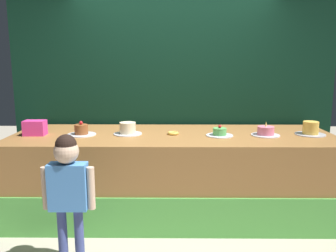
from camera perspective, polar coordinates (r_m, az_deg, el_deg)
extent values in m
plane|color=#BCB29E|center=(3.53, 0.87, -18.06)|extent=(12.00, 12.00, 0.00)
cube|color=#9E6B38|center=(3.89, 0.84, -7.94)|extent=(3.53, 1.19, 0.91)
cube|color=#59B24C|center=(3.43, 0.89, -15.12)|extent=(3.53, 0.02, 0.41)
cube|color=black|center=(4.40, 0.82, 6.14)|extent=(4.07, 0.08, 2.71)
cylinder|color=#3F4C8C|center=(3.14, -17.14, -17.21)|extent=(0.08, 0.08, 0.50)
cylinder|color=#3F4C8C|center=(3.11, -14.56, -17.43)|extent=(0.08, 0.08, 0.50)
cube|color=#4C8CD8|center=(2.95, -16.30, -9.64)|extent=(0.31, 0.14, 0.39)
cylinder|color=beige|center=(3.01, -19.73, -9.71)|extent=(0.06, 0.06, 0.36)
cylinder|color=beige|center=(2.90, -12.70, -10.08)|extent=(0.06, 0.06, 0.36)
sphere|color=beige|center=(2.86, -16.60, -4.09)|extent=(0.20, 0.20, 0.20)
sphere|color=black|center=(2.85, -16.65, -3.02)|extent=(0.17, 0.17, 0.17)
cube|color=#F53A99|center=(3.98, -21.30, -0.28)|extent=(0.23, 0.16, 0.16)
torus|color=#F2BF4C|center=(3.75, 0.86, -1.19)|extent=(0.12, 0.12, 0.03)
cylinder|color=silver|center=(3.84, -14.22, -1.39)|extent=(0.31, 0.31, 0.01)
cylinder|color=brown|center=(3.83, -14.26, -0.54)|extent=(0.14, 0.14, 0.11)
sphere|color=red|center=(3.82, -14.31, 0.52)|extent=(0.04, 0.04, 0.04)
cylinder|color=silver|center=(3.79, -6.72, -1.29)|extent=(0.31, 0.31, 0.01)
cylinder|color=beige|center=(3.78, -6.74, -0.31)|extent=(0.18, 0.18, 0.12)
cylinder|color=silver|center=(3.72, 8.59, -1.56)|extent=(0.29, 0.29, 0.01)
cylinder|color=#59B259|center=(3.71, 8.61, -0.91)|extent=(0.15, 0.15, 0.08)
sphere|color=red|center=(3.70, 8.63, -0.08)|extent=(0.04, 0.04, 0.04)
cylinder|color=silver|center=(3.85, 15.94, -1.46)|extent=(0.31, 0.31, 0.01)
cylinder|color=pink|center=(3.84, 15.98, -0.73)|extent=(0.18, 0.18, 0.09)
cone|color=#F2E566|center=(3.82, 16.03, 0.34)|extent=(0.02, 0.02, 0.06)
cylinder|color=silver|center=(4.05, 22.62, -1.29)|extent=(0.32, 0.32, 0.01)
cylinder|color=#F2BF4C|center=(4.03, 22.69, -0.27)|extent=(0.17, 0.17, 0.14)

